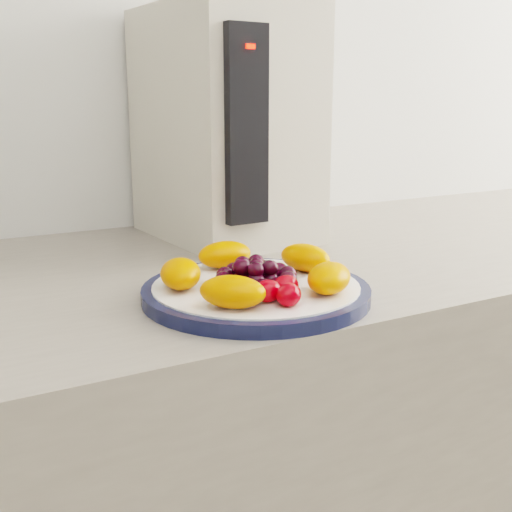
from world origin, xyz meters
TOP-DOWN VIEW (x-y plane):
  - plate_rim at (0.09, 1.03)m, footprint 0.26×0.26m
  - plate_face at (0.09, 1.03)m, footprint 0.23×0.23m
  - appliance_body at (0.21, 1.35)m, footprint 0.22×0.30m
  - appliance_panel at (0.17, 1.20)m, footprint 0.06×0.02m
  - appliance_led at (0.17, 1.19)m, footprint 0.01×0.01m
  - fruit_plate at (0.09, 1.03)m, footprint 0.22×0.21m

SIDE VIEW (x-z plane):
  - plate_rim at x=0.09m, z-range 0.90..0.91m
  - plate_face at x=0.09m, z-range 0.90..0.92m
  - fruit_plate at x=0.09m, z-range 0.92..0.95m
  - appliance_body at x=0.21m, z-range 0.90..1.26m
  - appliance_panel at x=0.17m, z-range 0.95..1.22m
  - appliance_led at x=0.17m, z-range 1.18..1.19m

